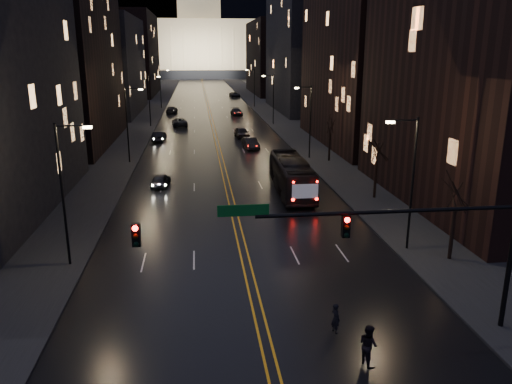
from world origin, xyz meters
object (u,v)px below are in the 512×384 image
object	(u,v)px
pedestrian_b	(368,345)
pedestrian_a	(336,318)
oncoming_car_a	(160,180)
oncoming_car_b	(159,136)
bus	(292,176)
receding_car_a	(251,143)
traffic_signal	(398,235)

from	to	relation	value
pedestrian_b	pedestrian_a	bearing A→B (deg)	-3.98
oncoming_car_a	oncoming_car_b	size ratio (longest dim) A/B	0.87
bus	receding_car_a	bearing A→B (deg)	95.43
bus	receding_car_a	distance (m)	22.52
oncoming_car_b	pedestrian_a	bearing A→B (deg)	107.79
traffic_signal	bus	bearing A→B (deg)	90.03
oncoming_car_a	bus	bearing A→B (deg)	170.23
receding_car_a	pedestrian_b	world-z (taller)	pedestrian_b
bus	pedestrian_a	bearing A→B (deg)	-94.08
pedestrian_a	oncoming_car_a	bearing A→B (deg)	0.41
oncoming_car_a	oncoming_car_b	world-z (taller)	oncoming_car_b
receding_car_a	pedestrian_b	distance (m)	49.46
pedestrian_a	traffic_signal	bearing A→B (deg)	-122.46
traffic_signal	oncoming_car_b	bearing A→B (deg)	104.68
oncoming_car_b	pedestrian_a	xyz separation A→B (m)	(11.92, -54.41, 0.03)
receding_car_a	pedestrian_b	bearing A→B (deg)	-98.06
oncoming_car_a	pedestrian_b	distance (m)	32.54
receding_car_a	pedestrian_a	world-z (taller)	pedestrian_a
pedestrian_a	pedestrian_b	xyz separation A→B (m)	(0.71, -2.58, 0.17)
traffic_signal	bus	world-z (taller)	traffic_signal
oncoming_car_a	pedestrian_b	world-z (taller)	pedestrian_b
oncoming_car_a	pedestrian_b	bearing A→B (deg)	116.02
oncoming_car_b	receding_car_a	bearing A→B (deg)	155.22
bus	pedestrian_a	world-z (taller)	bus
oncoming_car_a	receding_car_a	bearing A→B (deg)	-113.72
traffic_signal	oncoming_car_a	size ratio (longest dim) A/B	4.46
receding_car_a	pedestrian_b	xyz separation A→B (m)	(-0.30, -49.46, 0.18)
oncoming_car_b	receding_car_a	world-z (taller)	receding_car_a
oncoming_car_b	bus	bearing A→B (deg)	121.07
pedestrian_b	oncoming_car_a	bearing A→B (deg)	-0.12
traffic_signal	pedestrian_a	size ratio (longest dim) A/B	11.36
oncoming_car_a	receding_car_a	xyz separation A→B (m)	(11.03, 18.75, 0.09)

